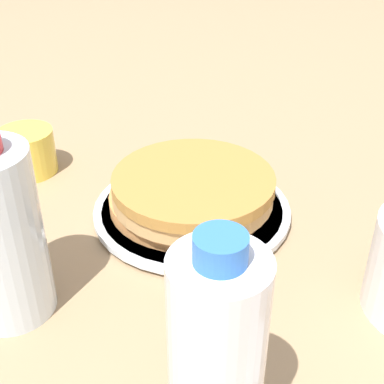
{
  "coord_description": "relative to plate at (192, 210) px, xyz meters",
  "views": [
    {
      "loc": [
        0.12,
        -0.53,
        0.37
      ],
      "look_at": [
        -0.02,
        -0.03,
        0.03
      ],
      "focal_mm": 50.0,
      "sensor_mm": 36.0,
      "label": 1
    }
  ],
  "objects": [
    {
      "name": "pancake_stack",
      "position": [
        -0.0,
        -0.0,
        0.03
      ],
      "size": [
        0.2,
        0.2,
        0.05
      ],
      "color": "#CD874A",
      "rests_on": "plate"
    },
    {
      "name": "juice_glass",
      "position": [
        -0.24,
        0.04,
        0.02
      ],
      "size": [
        0.07,
        0.07,
        0.06
      ],
      "color": "yellow",
      "rests_on": "ground_plane"
    },
    {
      "name": "plate",
      "position": [
        0.0,
        0.0,
        0.0
      ],
      "size": [
        0.23,
        0.23,
        0.01
      ],
      "color": "silver",
      "rests_on": "ground_plane"
    },
    {
      "name": "ground_plane",
      "position": [
        0.02,
        0.03,
        -0.01
      ],
      "size": [
        4.0,
        4.0,
        0.0
      ],
      "primitive_type": "plane",
      "color": "#9E7F5B"
    },
    {
      "name": "water_bottle_mid",
      "position": [
        0.09,
        -0.28,
        0.08
      ],
      "size": [
        0.06,
        0.06,
        0.19
      ],
      "color": "white",
      "rests_on": "ground_plane"
    }
  ]
}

